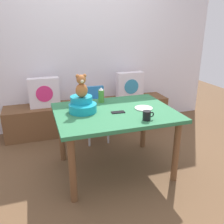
{
  "coord_description": "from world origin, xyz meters",
  "views": [
    {
      "loc": [
        -0.81,
        -2.37,
        1.65
      ],
      "look_at": [
        0.0,
        0.1,
        0.69
      ],
      "focal_mm": 38.92,
      "sensor_mm": 36.0,
      "label": 1
    }
  ],
  "objects_px": {
    "pillow_floral_left": "(44,93)",
    "infant_seat_teal": "(82,105)",
    "dining_table": "(115,119)",
    "dinner_plate_near": "(144,108)",
    "book_stack": "(90,99)",
    "teddy_bear": "(82,86)",
    "highchair": "(95,107)",
    "cell_phone": "(118,112)",
    "ketchup_bottle": "(101,95)",
    "pillow_floral_right": "(130,86)",
    "coffee_mug": "(147,116)"
  },
  "relations": [
    {
      "from": "teddy_bear",
      "to": "pillow_floral_right",
      "type": "bearing_deg",
      "value": 48.09
    },
    {
      "from": "highchair",
      "to": "ketchup_bottle",
      "type": "distance_m",
      "value": 0.56
    },
    {
      "from": "dining_table",
      "to": "ketchup_bottle",
      "type": "xyz_separation_m",
      "value": [
        -0.06,
        0.34,
        0.19
      ]
    },
    {
      "from": "teddy_bear",
      "to": "coffee_mug",
      "type": "bearing_deg",
      "value": -38.99
    },
    {
      "from": "dining_table",
      "to": "teddy_bear",
      "type": "relative_size",
      "value": 5.17
    },
    {
      "from": "teddy_bear",
      "to": "dinner_plate_near",
      "type": "relative_size",
      "value": 1.25
    },
    {
      "from": "dining_table",
      "to": "teddy_bear",
      "type": "height_order",
      "value": "teddy_bear"
    },
    {
      "from": "pillow_floral_left",
      "to": "book_stack",
      "type": "xyz_separation_m",
      "value": [
        0.7,
        0.02,
        -0.17
      ]
    },
    {
      "from": "pillow_floral_right",
      "to": "highchair",
      "type": "distance_m",
      "value": 0.82
    },
    {
      "from": "book_stack",
      "to": "highchair",
      "type": "xyz_separation_m",
      "value": [
        -0.02,
        -0.44,
        0.01
      ]
    },
    {
      "from": "book_stack",
      "to": "dining_table",
      "type": "distance_m",
      "value": 1.25
    },
    {
      "from": "pillow_floral_right",
      "to": "highchair",
      "type": "relative_size",
      "value": 0.56
    },
    {
      "from": "pillow_floral_left",
      "to": "coffee_mug",
      "type": "relative_size",
      "value": 3.67
    },
    {
      "from": "highchair",
      "to": "cell_phone",
      "type": "distance_m",
      "value": 0.9
    },
    {
      "from": "coffee_mug",
      "to": "highchair",
      "type": "bearing_deg",
      "value": 101.13
    },
    {
      "from": "ketchup_bottle",
      "to": "dining_table",
      "type": "bearing_deg",
      "value": -80.59
    },
    {
      "from": "coffee_mug",
      "to": "cell_phone",
      "type": "height_order",
      "value": "coffee_mug"
    },
    {
      "from": "dining_table",
      "to": "dinner_plate_near",
      "type": "distance_m",
      "value": 0.35
    },
    {
      "from": "pillow_floral_left",
      "to": "dinner_plate_near",
      "type": "relative_size",
      "value": 2.2
    },
    {
      "from": "infant_seat_teal",
      "to": "dinner_plate_near",
      "type": "bearing_deg",
      "value": -11.0
    },
    {
      "from": "pillow_floral_right",
      "to": "ketchup_bottle",
      "type": "bearing_deg",
      "value": -129.78
    },
    {
      "from": "ketchup_bottle",
      "to": "dinner_plate_near",
      "type": "distance_m",
      "value": 0.55
    },
    {
      "from": "teddy_bear",
      "to": "coffee_mug",
      "type": "height_order",
      "value": "teddy_bear"
    },
    {
      "from": "dining_table",
      "to": "pillow_floral_right",
      "type": "bearing_deg",
      "value": 61.11
    },
    {
      "from": "pillow_floral_left",
      "to": "coffee_mug",
      "type": "xyz_separation_m",
      "value": [
        0.9,
        -1.58,
        0.11
      ]
    },
    {
      "from": "pillow_floral_right",
      "to": "infant_seat_teal",
      "type": "distance_m",
      "value": 1.53
    },
    {
      "from": "ketchup_bottle",
      "to": "book_stack",
      "type": "bearing_deg",
      "value": 85.75
    },
    {
      "from": "cell_phone",
      "to": "pillow_floral_left",
      "type": "bearing_deg",
      "value": 31.11
    },
    {
      "from": "pillow_floral_left",
      "to": "teddy_bear",
      "type": "height_order",
      "value": "teddy_bear"
    },
    {
      "from": "pillow_floral_left",
      "to": "infant_seat_teal",
      "type": "height_order",
      "value": "same"
    },
    {
      "from": "pillow_floral_right",
      "to": "teddy_bear",
      "type": "distance_m",
      "value": 1.56
    },
    {
      "from": "pillow_floral_right",
      "to": "ketchup_bottle",
      "type": "distance_m",
      "value": 1.16
    },
    {
      "from": "pillow_floral_left",
      "to": "cell_phone",
      "type": "distance_m",
      "value": 1.47
    },
    {
      "from": "infant_seat_teal",
      "to": "ketchup_bottle",
      "type": "bearing_deg",
      "value": 41.6
    },
    {
      "from": "pillow_floral_right",
      "to": "cell_phone",
      "type": "height_order",
      "value": "pillow_floral_right"
    },
    {
      "from": "dining_table",
      "to": "highchair",
      "type": "relative_size",
      "value": 1.64
    },
    {
      "from": "pillow_floral_right",
      "to": "coffee_mug",
      "type": "height_order",
      "value": "pillow_floral_right"
    },
    {
      "from": "pillow_floral_left",
      "to": "book_stack",
      "type": "relative_size",
      "value": 2.2
    },
    {
      "from": "book_stack",
      "to": "highchair",
      "type": "bearing_deg",
      "value": -93.28
    },
    {
      "from": "pillow_floral_left",
      "to": "dining_table",
      "type": "bearing_deg",
      "value": -60.78
    },
    {
      "from": "pillow_floral_left",
      "to": "cell_phone",
      "type": "xyz_separation_m",
      "value": [
        0.7,
        -1.29,
        0.06
      ]
    },
    {
      "from": "highchair",
      "to": "ketchup_bottle",
      "type": "relative_size",
      "value": 4.27
    },
    {
      "from": "pillow_floral_right",
      "to": "coffee_mug",
      "type": "relative_size",
      "value": 3.67
    },
    {
      "from": "infant_seat_teal",
      "to": "cell_phone",
      "type": "xyz_separation_m",
      "value": [
        0.35,
        -0.16,
        -0.07
      ]
    },
    {
      "from": "pillow_floral_left",
      "to": "pillow_floral_right",
      "type": "distance_m",
      "value": 1.36
    },
    {
      "from": "pillow_floral_right",
      "to": "ketchup_bottle",
      "type": "height_order",
      "value": "ketchup_bottle"
    },
    {
      "from": "ketchup_bottle",
      "to": "pillow_floral_left",
      "type": "bearing_deg",
      "value": 125.51
    },
    {
      "from": "dining_table",
      "to": "cell_phone",
      "type": "relative_size",
      "value": 8.98
    },
    {
      "from": "ketchup_bottle",
      "to": "infant_seat_teal",
      "type": "bearing_deg",
      "value": -138.4
    },
    {
      "from": "book_stack",
      "to": "teddy_bear",
      "type": "relative_size",
      "value": 0.8
    }
  ]
}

